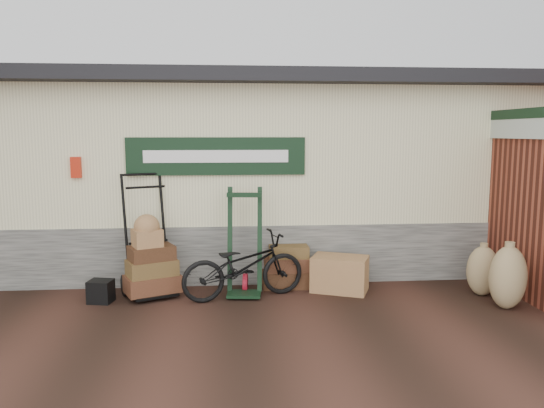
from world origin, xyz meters
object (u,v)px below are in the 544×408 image
Objects in this scene: green_barrow at (245,242)px; suitcase_stack at (286,266)px; wicker_hamper at (340,274)px; black_trunk at (101,291)px; bicycle at (243,262)px; porter_trolley at (147,233)px.

green_barrow is 2.12× the size of suitcase_stack.
black_trunk is at bearing -175.91° from wicker_hamper.
bicycle reaches higher than wicker_hamper.
suitcase_stack is 0.81m from wicker_hamper.
green_barrow is 1.48m from wicker_hamper.
porter_trolley is 2.09m from suitcase_stack.
porter_trolley is 1.15× the size of green_barrow.
green_barrow is at bearing 5.51° from black_trunk.
black_trunk is (-3.35, -0.24, -0.10)m from wicker_hamper.
bicycle is (-0.02, -0.16, -0.25)m from green_barrow.
wicker_hamper is (0.75, -0.29, -0.06)m from suitcase_stack.
black_trunk is at bearing -174.37° from porter_trolley.
suitcase_stack reaches higher than black_trunk.
suitcase_stack is 2.34× the size of black_trunk.
black_trunk is (-2.60, -0.53, -0.16)m from suitcase_stack.
suitcase_stack is at bearing 11.47° from black_trunk.
bicycle reaches higher than suitcase_stack.
bicycle is (-0.66, -0.50, 0.19)m from suitcase_stack.
bicycle is at bearing -37.13° from porter_trolley.
porter_trolley reaches higher than bicycle.
black_trunk is at bearing 74.84° from bicycle.
black_trunk is 0.18× the size of bicycle.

